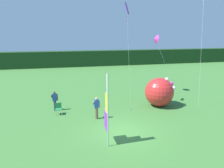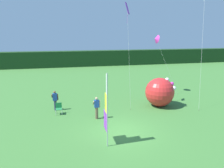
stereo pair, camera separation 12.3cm
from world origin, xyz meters
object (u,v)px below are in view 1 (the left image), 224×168
(inflatable_balloon, at_px, (159,92))
(person_mid_field, at_px, (97,107))
(folding_chair, at_px, (58,108))
(kite_purple_diamond_2, at_px, (127,14))
(person_near_banner, at_px, (55,100))
(banner_flag, at_px, (107,111))
(kite_magenta_delta_0, at_px, (155,39))

(inflatable_balloon, bearing_deg, person_mid_field, -164.59)
(person_mid_field, bearing_deg, folding_chair, 149.12)
(kite_purple_diamond_2, bearing_deg, folding_chair, -173.36)
(person_mid_field, height_order, kite_purple_diamond_2, kite_purple_diamond_2)
(person_near_banner, xyz_separation_m, kite_purple_diamond_2, (6.11, -0.21, 6.96))
(person_mid_field, distance_m, kite_purple_diamond_2, 7.93)
(banner_flag, bearing_deg, kite_purple_diamond_2, 63.54)
(banner_flag, bearing_deg, person_mid_field, 89.62)
(banner_flag, bearing_deg, inflatable_balloon, 42.32)
(person_near_banner, height_order, kite_magenta_delta_0, kite_magenta_delta_0)
(banner_flag, xyz_separation_m, person_mid_field, (0.02, 3.75, -1.13))
(banner_flag, distance_m, kite_purple_diamond_2, 8.97)
(banner_flag, height_order, folding_chair, banner_flag)
(banner_flag, relative_size, inflatable_balloon, 1.66)
(person_near_banner, height_order, kite_purple_diamond_2, kite_purple_diamond_2)
(banner_flag, bearing_deg, folding_chair, 117.12)
(inflatable_balloon, bearing_deg, banner_flag, -137.68)
(banner_flag, distance_m, folding_chair, 6.29)
(person_near_banner, relative_size, folding_chair, 1.89)
(person_near_banner, bearing_deg, folding_chair, -71.77)
(kite_purple_diamond_2, bearing_deg, banner_flag, -116.46)
(folding_chair, distance_m, kite_purple_diamond_2, 9.40)
(banner_flag, height_order, kite_purple_diamond_2, kite_purple_diamond_2)
(person_mid_field, relative_size, inflatable_balloon, 0.67)
(inflatable_balloon, distance_m, folding_chair, 8.71)
(inflatable_balloon, distance_m, kite_purple_diamond_2, 7.22)
(banner_flag, distance_m, person_mid_field, 3.92)
(banner_flag, relative_size, kite_magenta_delta_0, 0.68)
(kite_purple_diamond_2, bearing_deg, person_mid_field, -142.00)
(inflatable_balloon, xyz_separation_m, kite_purple_diamond_2, (-2.86, 0.74, 6.58))
(person_mid_field, xyz_separation_m, folding_chair, (-2.81, 1.68, -0.40))
(person_mid_field, relative_size, kite_purple_diamond_2, 0.19)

